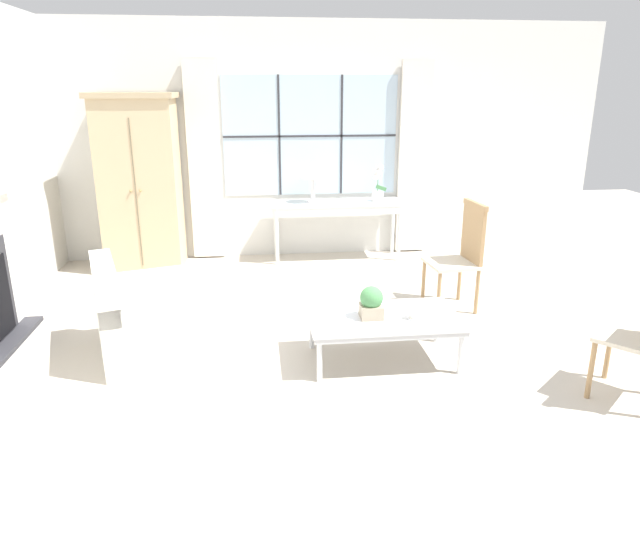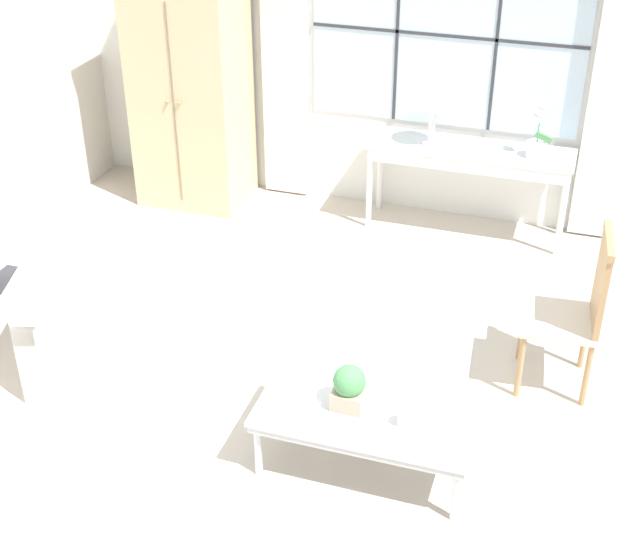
{
  "view_description": "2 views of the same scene",
  "coord_description": "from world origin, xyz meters",
  "px_view_note": "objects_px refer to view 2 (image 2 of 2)",
  "views": [
    {
      "loc": [
        -0.68,
        -4.01,
        2.04
      ],
      "look_at": [
        -0.17,
        0.51,
        0.61
      ],
      "focal_mm": 32.0,
      "sensor_mm": 36.0,
      "label": 1
    },
    {
      "loc": [
        1.13,
        -3.61,
        3.39
      ],
      "look_at": [
        -0.19,
        0.5,
        0.83
      ],
      "focal_mm": 50.0,
      "sensor_mm": 36.0,
      "label": 2
    }
  ],
  "objects_px": {
    "potted_orchid": "(538,136)",
    "coffee_table": "(369,412)",
    "pillar_candle": "(406,419)",
    "potted_plant_small": "(349,387)",
    "console_table": "(470,157)",
    "armchair_upholstered": "(111,326)",
    "side_chair_wooden": "(579,304)",
    "table_lamp": "(434,98)",
    "armoire": "(190,85)"
  },
  "relations": [
    {
      "from": "console_table",
      "to": "side_chair_wooden",
      "type": "relative_size",
      "value": 1.52
    },
    {
      "from": "potted_plant_small",
      "to": "table_lamp",
      "type": "bearing_deg",
      "value": 93.3
    },
    {
      "from": "potted_orchid",
      "to": "pillar_candle",
      "type": "height_order",
      "value": "potted_orchid"
    },
    {
      "from": "side_chair_wooden",
      "to": "potted_plant_small",
      "type": "relative_size",
      "value": 4.15
    },
    {
      "from": "table_lamp",
      "to": "potted_plant_small",
      "type": "bearing_deg",
      "value": -86.7
    },
    {
      "from": "side_chair_wooden",
      "to": "potted_orchid",
      "type": "bearing_deg",
      "value": 104.8
    },
    {
      "from": "table_lamp",
      "to": "armchair_upholstered",
      "type": "distance_m",
      "value": 2.91
    },
    {
      "from": "table_lamp",
      "to": "armchair_upholstered",
      "type": "xyz_separation_m",
      "value": [
        -1.49,
        -2.36,
        -0.82
      ]
    },
    {
      "from": "side_chair_wooden",
      "to": "armoire",
      "type": "bearing_deg",
      "value": 152.53
    },
    {
      "from": "armoire",
      "to": "console_table",
      "type": "relative_size",
      "value": 1.27
    },
    {
      "from": "table_lamp",
      "to": "potted_plant_small",
      "type": "height_order",
      "value": "table_lamp"
    },
    {
      "from": "coffee_table",
      "to": "potted_orchid",
      "type": "bearing_deg",
      "value": 79.2
    },
    {
      "from": "table_lamp",
      "to": "potted_orchid",
      "type": "height_order",
      "value": "table_lamp"
    },
    {
      "from": "armchair_upholstered",
      "to": "side_chair_wooden",
      "type": "height_order",
      "value": "side_chair_wooden"
    },
    {
      "from": "armchair_upholstered",
      "to": "pillar_candle",
      "type": "relative_size",
      "value": 9.52
    },
    {
      "from": "side_chair_wooden",
      "to": "potted_plant_small",
      "type": "bearing_deg",
      "value": -135.84
    },
    {
      "from": "console_table",
      "to": "table_lamp",
      "type": "height_order",
      "value": "table_lamp"
    },
    {
      "from": "console_table",
      "to": "coffee_table",
      "type": "bearing_deg",
      "value": -90.73
    },
    {
      "from": "side_chair_wooden",
      "to": "pillar_candle",
      "type": "relative_size",
      "value": 8.38
    },
    {
      "from": "armchair_upholstered",
      "to": "potted_plant_small",
      "type": "distance_m",
      "value": 1.72
    },
    {
      "from": "armoire",
      "to": "coffee_table",
      "type": "relative_size",
      "value": 1.73
    },
    {
      "from": "armoire",
      "to": "armchair_upholstered",
      "type": "xyz_separation_m",
      "value": [
        0.48,
        -2.31,
        -0.73
      ]
    },
    {
      "from": "console_table",
      "to": "coffee_table",
      "type": "xyz_separation_m",
      "value": [
        -0.04,
        -2.79,
        -0.3
      ]
    },
    {
      "from": "potted_plant_small",
      "to": "pillar_candle",
      "type": "distance_m",
      "value": 0.34
    },
    {
      "from": "potted_plant_small",
      "to": "side_chair_wooden",
      "type": "bearing_deg",
      "value": 44.16
    },
    {
      "from": "potted_orchid",
      "to": "coffee_table",
      "type": "distance_m",
      "value": 2.85
    },
    {
      "from": "armchair_upholstered",
      "to": "coffee_table",
      "type": "bearing_deg",
      "value": -12.26
    },
    {
      "from": "armchair_upholstered",
      "to": "potted_plant_small",
      "type": "bearing_deg",
      "value": -13.97
    },
    {
      "from": "armoire",
      "to": "armchair_upholstered",
      "type": "height_order",
      "value": "armoire"
    },
    {
      "from": "coffee_table",
      "to": "pillar_candle",
      "type": "relative_size",
      "value": 9.37
    },
    {
      "from": "potted_plant_small",
      "to": "potted_orchid",
      "type": "bearing_deg",
      "value": 77.25
    },
    {
      "from": "table_lamp",
      "to": "potted_plant_small",
      "type": "distance_m",
      "value": 2.84
    },
    {
      "from": "potted_plant_small",
      "to": "pillar_candle",
      "type": "bearing_deg",
      "value": -12.29
    },
    {
      "from": "armchair_upholstered",
      "to": "potted_plant_small",
      "type": "xyz_separation_m",
      "value": [
        1.65,
        -0.41,
        0.23
      ]
    },
    {
      "from": "armchair_upholstered",
      "to": "coffee_table",
      "type": "height_order",
      "value": "armchair_upholstered"
    },
    {
      "from": "console_table",
      "to": "pillar_candle",
      "type": "relative_size",
      "value": 12.74
    },
    {
      "from": "console_table",
      "to": "coffee_table",
      "type": "distance_m",
      "value": 2.8
    },
    {
      "from": "armoire",
      "to": "table_lamp",
      "type": "xyz_separation_m",
      "value": [
        1.97,
        0.05,
        0.09
      ]
    },
    {
      "from": "armoire",
      "to": "console_table",
      "type": "bearing_deg",
      "value": 2.32
    },
    {
      "from": "armchair_upholstered",
      "to": "console_table",
      "type": "bearing_deg",
      "value": 53.34
    },
    {
      "from": "coffee_table",
      "to": "pillar_candle",
      "type": "distance_m",
      "value": 0.26
    },
    {
      "from": "side_chair_wooden",
      "to": "console_table",
      "type": "bearing_deg",
      "value": 118.13
    },
    {
      "from": "side_chair_wooden",
      "to": "coffee_table",
      "type": "xyz_separation_m",
      "value": [
        -0.98,
        -1.02,
        -0.24
      ]
    },
    {
      "from": "table_lamp",
      "to": "side_chair_wooden",
      "type": "xyz_separation_m",
      "value": [
        1.24,
        -1.72,
        -0.52
      ]
    },
    {
      "from": "console_table",
      "to": "potted_orchid",
      "type": "xyz_separation_m",
      "value": [
        0.49,
        -0.04,
        0.25
      ]
    },
    {
      "from": "potted_plant_small",
      "to": "pillar_candle",
      "type": "xyz_separation_m",
      "value": [
        0.32,
        -0.07,
        -0.08
      ]
    },
    {
      "from": "table_lamp",
      "to": "side_chair_wooden",
      "type": "distance_m",
      "value": 2.19
    },
    {
      "from": "console_table",
      "to": "potted_orchid",
      "type": "bearing_deg",
      "value": -4.96
    },
    {
      "from": "coffee_table",
      "to": "pillar_candle",
      "type": "height_order",
      "value": "pillar_candle"
    },
    {
      "from": "pillar_candle",
      "to": "potted_plant_small",
      "type": "bearing_deg",
      "value": 167.71
    }
  ]
}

